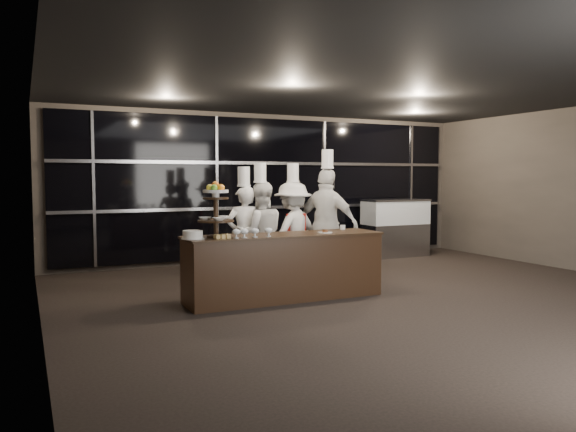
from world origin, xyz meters
name	(u,v)px	position (x,y,z in m)	size (l,w,h in m)	color
room	(429,194)	(0.00, 0.00, 1.50)	(10.00, 10.00, 10.00)	black
window_wall	(272,188)	(0.00, 4.94, 1.50)	(8.60, 0.10, 2.80)	black
buffet_counter	(284,266)	(-1.35, 1.46, 0.47)	(2.84, 0.74, 0.92)	black
display_stand	(216,206)	(-2.35, 1.46, 1.34)	(0.48, 0.48, 0.74)	black
compotes	(251,231)	(-1.93, 1.24, 1.00)	(0.57, 0.11, 0.12)	silver
layer_cake	(193,235)	(-2.68, 1.41, 0.97)	(0.30, 0.30, 0.11)	white
pastry_squares	(222,236)	(-2.32, 1.29, 0.95)	(0.19, 0.13, 0.05)	tan
small_plate	(325,232)	(-0.75, 1.36, 0.94)	(0.20, 0.20, 0.05)	white
chef_cup	(343,227)	(-0.25, 1.71, 0.96)	(0.08, 0.08, 0.07)	white
display_case	(395,225)	(2.63, 4.30, 0.69)	(1.43, 0.62, 1.24)	#A5A5AA
chef_a	(244,235)	(-1.54, 2.53, 0.82)	(0.61, 0.43, 1.88)	white
chef_b	(260,233)	(-1.29, 2.48, 0.83)	(0.88, 0.74, 1.94)	white
chef_c	(293,231)	(-0.65, 2.61, 0.83)	(1.21, 0.98, 1.94)	silver
chef_d	(327,224)	(-0.14, 2.39, 0.95)	(0.97, 1.17, 2.17)	white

